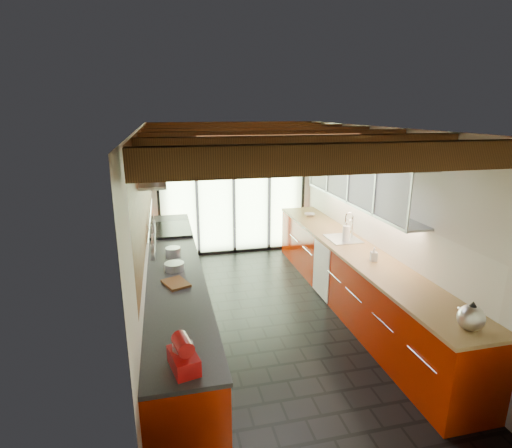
# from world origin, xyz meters

# --- Properties ---
(ground) EXTENTS (5.50, 5.50, 0.00)m
(ground) POSITION_xyz_m (0.00, 0.00, 0.00)
(ground) COLOR black
(ground) RESTS_ON ground
(room_shell) EXTENTS (5.50, 5.50, 5.50)m
(room_shell) POSITION_xyz_m (0.00, 0.00, 1.65)
(room_shell) COLOR silver
(room_shell) RESTS_ON ground
(ceiling_beams) EXTENTS (3.14, 5.06, 4.90)m
(ceiling_beams) POSITION_xyz_m (-0.00, 0.38, 2.46)
(ceiling_beams) COLOR #593316
(ceiling_beams) RESTS_ON ground
(glass_door) EXTENTS (2.95, 0.10, 2.90)m
(glass_door) POSITION_xyz_m (0.00, 2.69, 1.66)
(glass_door) COLOR #C6EAAD
(glass_door) RESTS_ON ground
(left_counter) EXTENTS (0.68, 5.00, 0.92)m
(left_counter) POSITION_xyz_m (-1.28, 0.00, 0.46)
(left_counter) COLOR #931800
(left_counter) RESTS_ON ground
(range_stove) EXTENTS (0.66, 0.90, 0.97)m
(range_stove) POSITION_xyz_m (-1.28, 1.45, 0.47)
(range_stove) COLOR silver
(range_stove) RESTS_ON ground
(right_counter) EXTENTS (0.68, 5.00, 0.92)m
(right_counter) POSITION_xyz_m (1.27, 0.00, 0.46)
(right_counter) COLOR #931800
(right_counter) RESTS_ON ground
(sink_assembly) EXTENTS (0.45, 0.52, 0.43)m
(sink_assembly) POSITION_xyz_m (1.29, 0.40, 0.96)
(sink_assembly) COLOR silver
(sink_assembly) RESTS_ON right_counter
(upper_cabinets_right) EXTENTS (0.34, 3.00, 3.00)m
(upper_cabinets_right) POSITION_xyz_m (1.43, 0.30, 1.85)
(upper_cabinets_right) COLOR silver
(upper_cabinets_right) RESTS_ON ground
(left_wall_fixtures) EXTENTS (0.28, 2.60, 0.96)m
(left_wall_fixtures) POSITION_xyz_m (-1.47, 0.14, 1.88)
(left_wall_fixtures) COLOR silver
(left_wall_fixtures) RESTS_ON ground
(stand_mixer) EXTENTS (0.25, 0.35, 0.29)m
(stand_mixer) POSITION_xyz_m (-1.27, -2.24, 1.03)
(stand_mixer) COLOR #B00E0F
(stand_mixer) RESTS_ON left_counter
(pot_large) EXTENTS (0.21, 0.21, 0.13)m
(pot_large) POSITION_xyz_m (-1.27, 0.22, 0.98)
(pot_large) COLOR silver
(pot_large) RESTS_ON left_counter
(pot_small) EXTENTS (0.25, 0.25, 0.09)m
(pot_small) POSITION_xyz_m (-1.27, -0.25, 0.97)
(pot_small) COLOR silver
(pot_small) RESTS_ON left_counter
(cutting_board) EXTENTS (0.34, 0.39, 0.03)m
(cutting_board) POSITION_xyz_m (-1.27, -0.69, 0.93)
(cutting_board) COLOR brown
(cutting_board) RESTS_ON left_counter
(kettle) EXTENTS (0.27, 0.31, 0.28)m
(kettle) POSITION_xyz_m (1.27, -2.25, 1.04)
(kettle) COLOR silver
(kettle) RESTS_ON right_counter
(paper_towel) EXTENTS (0.14, 0.14, 0.29)m
(paper_towel) POSITION_xyz_m (1.27, 0.30, 1.04)
(paper_towel) COLOR white
(paper_towel) RESTS_ON right_counter
(soap_bottle) EXTENTS (0.10, 0.10, 0.18)m
(soap_bottle) POSITION_xyz_m (1.27, -0.53, 1.01)
(soap_bottle) COLOR silver
(soap_bottle) RESTS_ON right_counter
(bowl) EXTENTS (0.24, 0.24, 0.05)m
(bowl) POSITION_xyz_m (1.27, 1.82, 0.94)
(bowl) COLOR silver
(bowl) RESTS_ON right_counter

